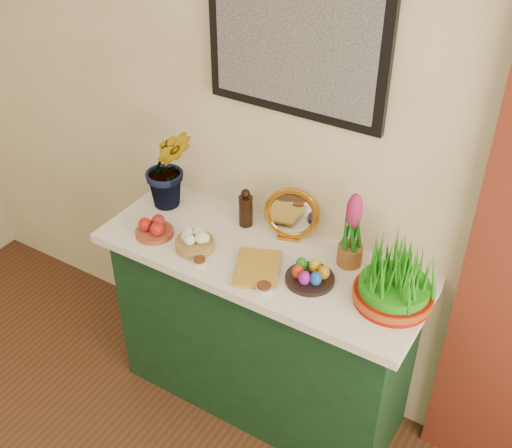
# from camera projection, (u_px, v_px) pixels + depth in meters

# --- Properties ---
(sideboard) EXTENTS (1.30, 0.45, 0.85)m
(sideboard) POSITION_uv_depth(u_px,v_px,m) (262.00, 334.00, 2.92)
(sideboard) COLOR #163C1C
(sideboard) RESTS_ON ground
(tablecloth) EXTENTS (1.40, 0.55, 0.04)m
(tablecloth) POSITION_uv_depth(u_px,v_px,m) (262.00, 257.00, 2.66)
(tablecloth) COLOR white
(tablecloth) RESTS_ON sideboard
(hyacinth_green) EXTENTS (0.34, 0.33, 0.52)m
(hyacinth_green) POSITION_uv_depth(u_px,v_px,m) (168.00, 155.00, 2.79)
(hyacinth_green) COLOR #176616
(hyacinth_green) RESTS_ON tablecloth
(apple_bowl) EXTENTS (0.20, 0.20, 0.08)m
(apple_bowl) POSITION_uv_depth(u_px,v_px,m) (154.00, 228.00, 2.73)
(apple_bowl) COLOR #A1432C
(apple_bowl) RESTS_ON tablecloth
(garlic_basket) EXTENTS (0.21, 0.21, 0.09)m
(garlic_basket) POSITION_uv_depth(u_px,v_px,m) (194.00, 242.00, 2.65)
(garlic_basket) COLOR #AB8545
(garlic_basket) RESTS_ON tablecloth
(vinegar_cruet) EXTENTS (0.06, 0.06, 0.18)m
(vinegar_cruet) POSITION_uv_depth(u_px,v_px,m) (246.00, 209.00, 2.77)
(vinegar_cruet) COLOR black
(vinegar_cruet) RESTS_ON tablecloth
(mirror) EXTENTS (0.24, 0.12, 0.24)m
(mirror) POSITION_uv_depth(u_px,v_px,m) (292.00, 214.00, 2.67)
(mirror) COLOR #BE7C22
(mirror) RESTS_ON tablecloth
(book) EXTENTS (0.24, 0.27, 0.03)m
(book) POSITION_uv_depth(u_px,v_px,m) (236.00, 266.00, 2.56)
(book) COLOR #BA8C28
(book) RESTS_ON tablecloth
(spice_dish_left) EXTENTS (0.06, 0.06, 0.03)m
(spice_dish_left) POSITION_uv_depth(u_px,v_px,m) (199.00, 261.00, 2.59)
(spice_dish_left) COLOR silver
(spice_dish_left) RESTS_ON tablecloth
(spice_dish_right) EXTENTS (0.07, 0.07, 0.03)m
(spice_dish_right) POSITION_uv_depth(u_px,v_px,m) (264.00, 288.00, 2.45)
(spice_dish_right) COLOR silver
(spice_dish_right) RESTS_ON tablecloth
(egg_plate) EXTENTS (0.25, 0.25, 0.08)m
(egg_plate) POSITION_uv_depth(u_px,v_px,m) (310.00, 275.00, 2.49)
(egg_plate) COLOR black
(egg_plate) RESTS_ON tablecloth
(hyacinth_pink) EXTENTS (0.10, 0.10, 0.33)m
(hyacinth_pink) POSITION_uv_depth(u_px,v_px,m) (352.00, 233.00, 2.51)
(hyacinth_pink) COLOR #965629
(hyacinth_pink) RESTS_ON tablecloth
(wheatgrass_sabzeh) EXTENTS (0.30, 0.30, 0.25)m
(wheatgrass_sabzeh) POSITION_uv_depth(u_px,v_px,m) (395.00, 279.00, 2.35)
(wheatgrass_sabzeh) COLOR #8F0C04
(wheatgrass_sabzeh) RESTS_ON tablecloth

